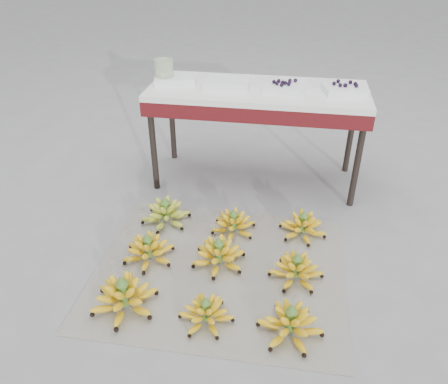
% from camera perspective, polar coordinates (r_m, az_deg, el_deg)
% --- Properties ---
extents(ground, '(60.00, 60.00, 0.00)m').
position_cam_1_polar(ground, '(2.30, 2.47, -9.24)').
color(ground, gray).
rests_on(ground, ground).
extents(newspaper_mat, '(1.25, 1.05, 0.01)m').
position_cam_1_polar(newspaper_mat, '(2.26, -0.53, -10.09)').
color(newspaper_mat, silver).
rests_on(newspaper_mat, ground).
extents(bunch_front_left, '(0.38, 0.38, 0.19)m').
position_cam_1_polar(bunch_front_left, '(2.08, -12.92, -13.21)').
color(bunch_front_left, yellow).
rests_on(bunch_front_left, newspaper_mat).
extents(bunch_front_center, '(0.29, 0.29, 0.15)m').
position_cam_1_polar(bunch_front_center, '(1.98, -2.36, -15.53)').
color(bunch_front_center, yellow).
rests_on(bunch_front_center, newspaper_mat).
extents(bunch_front_right, '(0.34, 0.34, 0.17)m').
position_cam_1_polar(bunch_front_right, '(1.95, 8.65, -16.61)').
color(bunch_front_right, yellow).
rests_on(bunch_front_right, newspaper_mat).
extents(bunch_mid_left, '(0.33, 0.33, 0.16)m').
position_cam_1_polar(bunch_mid_left, '(2.32, -9.83, -7.48)').
color(bunch_mid_left, yellow).
rests_on(bunch_mid_left, newspaper_mat).
extents(bunch_mid_center, '(0.28, 0.28, 0.17)m').
position_cam_1_polar(bunch_mid_center, '(2.25, -0.69, -8.17)').
color(bunch_mid_center, yellow).
rests_on(bunch_mid_center, newspaper_mat).
extents(bunch_mid_right, '(0.33, 0.33, 0.16)m').
position_cam_1_polar(bunch_mid_right, '(2.20, 9.41, -9.99)').
color(bunch_mid_right, yellow).
rests_on(bunch_mid_right, newspaper_mat).
extents(bunch_back_left, '(0.37, 0.37, 0.17)m').
position_cam_1_polar(bunch_back_left, '(2.57, -7.60, -2.78)').
color(bunch_back_left, olive).
rests_on(bunch_back_left, newspaper_mat).
extents(bunch_back_center, '(0.27, 0.27, 0.16)m').
position_cam_1_polar(bunch_back_center, '(2.47, 1.24, -4.18)').
color(bunch_back_center, yellow).
rests_on(bunch_back_center, newspaper_mat).
extents(bunch_back_right, '(0.34, 0.34, 0.16)m').
position_cam_1_polar(bunch_back_right, '(2.49, 10.24, -4.41)').
color(bunch_back_right, yellow).
rests_on(bunch_back_right, newspaper_mat).
extents(vendor_table, '(1.34, 0.54, 0.65)m').
position_cam_1_polar(vendor_table, '(2.78, 4.39, 11.97)').
color(vendor_table, black).
rests_on(vendor_table, ground).
extents(tray_far_left, '(0.29, 0.23, 0.04)m').
position_cam_1_polar(tray_far_left, '(2.87, -6.41, 14.44)').
color(tray_far_left, silver).
rests_on(tray_far_left, vendor_table).
extents(tray_left, '(0.28, 0.20, 0.04)m').
position_cam_1_polar(tray_left, '(2.77, 0.48, 14.05)').
color(tray_left, silver).
rests_on(tray_left, vendor_table).
extents(tray_right, '(0.26, 0.21, 0.06)m').
position_cam_1_polar(tray_right, '(2.72, 8.00, 13.43)').
color(tray_right, silver).
rests_on(tray_right, vendor_table).
extents(tray_far_right, '(0.28, 0.23, 0.06)m').
position_cam_1_polar(tray_far_right, '(2.76, 15.49, 12.85)').
color(tray_far_right, silver).
rests_on(tray_far_right, vendor_table).
extents(glass_jar, '(0.15, 0.15, 0.15)m').
position_cam_1_polar(glass_jar, '(2.85, -7.82, 15.38)').
color(glass_jar, '#D9F0BF').
rests_on(glass_jar, vendor_table).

